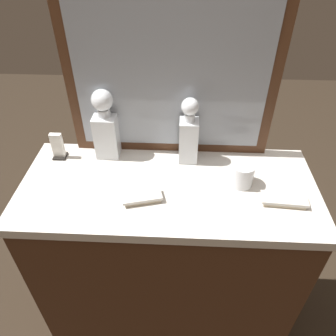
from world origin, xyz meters
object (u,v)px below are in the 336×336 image
crystal_decanter_far_left (106,130)px  crystal_tumbler_left (242,176)px  silver_brush_center (142,197)px  napkin_holder (58,148)px  silver_brush_far_left (284,200)px  crystal_decanter_far_right (189,137)px

crystal_decanter_far_left → crystal_tumbler_left: (0.51, -0.16, -0.07)m
silver_brush_center → napkin_holder: (-0.36, 0.23, 0.03)m
silver_brush_far_left → napkin_holder: bearing=165.4°
crystal_decanter_far_left → silver_brush_center: size_ratio=1.91×
crystal_decanter_far_right → silver_brush_far_left: (0.33, -0.23, -0.09)m
silver_brush_center → crystal_tumbler_left: bearing=15.8°
crystal_decanter_far_right → silver_brush_center: crystal_decanter_far_right is taller
crystal_decanter_far_left → silver_brush_far_left: 0.70m
crystal_decanter_far_left → crystal_tumbler_left: bearing=-17.4°
silver_brush_center → silver_brush_far_left: (0.49, 0.01, -0.00)m
crystal_decanter_far_left → silver_brush_far_left: crystal_decanter_far_left is taller
crystal_decanter_far_right → crystal_tumbler_left: 0.25m
crystal_tumbler_left → silver_brush_far_left: bearing=-34.0°
crystal_decanter_far_right → crystal_tumbler_left: size_ratio=3.06×
crystal_tumbler_left → silver_brush_center: crystal_tumbler_left is taller
crystal_tumbler_left → crystal_decanter_far_left: bearing=162.6°
crystal_decanter_far_right → silver_brush_far_left: crystal_decanter_far_right is taller
silver_brush_center → napkin_holder: bearing=147.5°
crystal_decanter_far_right → napkin_holder: 0.52m
crystal_tumbler_left → silver_brush_center: (-0.35, -0.10, -0.03)m
crystal_decanter_far_left → silver_brush_far_left: (0.65, -0.25, -0.10)m
crystal_tumbler_left → napkin_holder: 0.72m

